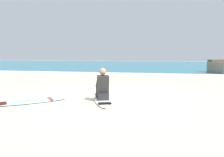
% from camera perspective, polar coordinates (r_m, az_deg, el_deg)
% --- Properties ---
extents(ground_plane, '(80.00, 80.00, 0.00)m').
position_cam_1_polar(ground_plane, '(7.20, -1.00, -5.11)').
color(ground_plane, beige).
extents(sea, '(80.00, 28.00, 0.10)m').
position_cam_1_polar(sea, '(28.91, 8.81, 3.51)').
color(sea, teal).
rests_on(sea, ground).
extents(breaking_foam, '(80.00, 0.90, 0.11)m').
position_cam_1_polar(breaking_foam, '(15.27, 5.95, 1.13)').
color(breaking_foam, white).
rests_on(breaking_foam, ground).
extents(surfboard_main, '(1.31, 2.49, 0.08)m').
position_cam_1_polar(surfboard_main, '(6.91, -2.53, -5.31)').
color(surfboard_main, white).
rests_on(surfboard_main, ground).
extents(surfer_seated, '(0.58, 0.77, 0.95)m').
position_cam_1_polar(surfer_seated, '(6.67, -2.48, -2.23)').
color(surfer_seated, '#232326').
rests_on(surfer_seated, surfboard_main).
extents(surfboard_spare_near, '(2.03, 1.86, 0.08)m').
position_cam_1_polar(surfboard_spare_near, '(6.94, -20.83, -5.67)').
color(surfboard_spare_near, '#9ED1E5').
rests_on(surfboard_spare_near, ground).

